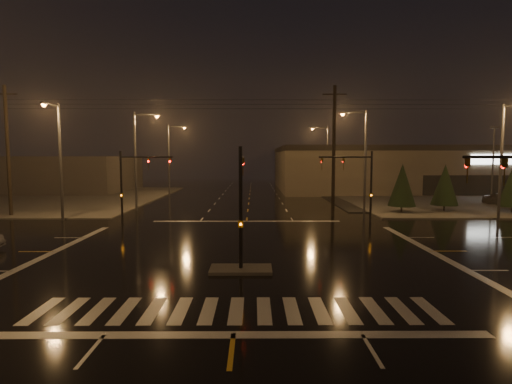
% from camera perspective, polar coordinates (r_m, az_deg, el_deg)
% --- Properties ---
extents(ground, '(140.00, 140.00, 0.00)m').
position_cam_1_polar(ground, '(23.57, -1.85, -8.48)').
color(ground, black).
rests_on(ground, ground).
extents(sidewalk_ne, '(36.00, 36.00, 0.12)m').
position_cam_1_polar(sidewalk_ne, '(60.76, 28.62, -0.74)').
color(sidewalk_ne, '#494741').
rests_on(sidewalk_ne, ground).
extents(sidewalk_nw, '(36.00, 36.00, 0.12)m').
position_cam_1_polar(sidewalk_nw, '(61.39, -30.23, -0.76)').
color(sidewalk_nw, '#494741').
rests_on(sidewalk_nw, ground).
extents(median_island, '(3.00, 1.60, 0.15)m').
position_cam_1_polar(median_island, '(19.68, -2.18, -10.98)').
color(median_island, '#494741').
rests_on(median_island, ground).
extents(crosswalk, '(15.00, 2.60, 0.01)m').
position_cam_1_polar(crosswalk, '(14.97, -2.83, -16.51)').
color(crosswalk, beige).
rests_on(crosswalk, ground).
extents(stop_bar_near, '(16.00, 0.50, 0.01)m').
position_cam_1_polar(stop_bar_near, '(13.13, -3.24, -19.71)').
color(stop_bar_near, beige).
rests_on(stop_bar_near, ground).
extents(stop_bar_far, '(16.00, 0.50, 0.01)m').
position_cam_1_polar(stop_bar_far, '(34.36, -1.35, -4.19)').
color(stop_bar_far, beige).
rests_on(stop_bar_far, ground).
extents(retail_building, '(60.20, 28.30, 7.20)m').
position_cam_1_polar(retail_building, '(77.01, 26.26, 3.26)').
color(retail_building, brown).
rests_on(retail_building, ground).
extents(commercial_block, '(30.00, 18.00, 5.60)m').
position_cam_1_polar(commercial_block, '(74.10, -29.05, 2.29)').
color(commercial_block, '#433D3B').
rests_on(commercial_block, ground).
extents(signal_mast_median, '(0.25, 4.59, 6.00)m').
position_cam_1_polar(signal_mast_median, '(19.93, -2.12, -0.01)').
color(signal_mast_median, black).
rests_on(signal_mast_median, ground).
extents(signal_mast_ne, '(4.84, 1.86, 6.00)m').
position_cam_1_polar(signal_mast_ne, '(34.26, 14.71, 1.99)').
color(signal_mast_ne, black).
rests_on(signal_mast_ne, ground).
extents(signal_mast_nw, '(4.84, 1.86, 6.00)m').
position_cam_1_polar(signal_mast_nw, '(34.61, -17.33, 1.96)').
color(signal_mast_nw, black).
rests_on(signal_mast_nw, ground).
extents(streetlight_1, '(2.77, 0.32, 10.00)m').
position_cam_1_polar(streetlight_1, '(42.59, -16.47, 5.21)').
color(streetlight_1, '#38383A').
rests_on(streetlight_1, ground).
extents(streetlight_2, '(2.77, 0.32, 10.00)m').
position_cam_1_polar(streetlight_2, '(58.13, -12.07, 5.20)').
color(streetlight_2, '#38383A').
rests_on(streetlight_2, ground).
extents(streetlight_3, '(2.77, 0.32, 10.00)m').
position_cam_1_polar(streetlight_3, '(40.32, 14.94, 5.27)').
color(streetlight_3, '#38383A').
rests_on(streetlight_3, ground).
extents(streetlight_4, '(2.77, 0.32, 10.00)m').
position_cam_1_polar(streetlight_4, '(59.85, 9.91, 5.22)').
color(streetlight_4, '#38383A').
rests_on(streetlight_4, ground).
extents(streetlight_5, '(0.32, 2.77, 10.00)m').
position_cam_1_polar(streetlight_5, '(37.94, -26.40, 4.95)').
color(streetlight_5, '#38383A').
rests_on(streetlight_5, ground).
extents(streetlight_6, '(0.32, 2.77, 10.00)m').
position_cam_1_polar(streetlight_6, '(40.24, 31.90, 4.69)').
color(streetlight_6, '#38383A').
rests_on(streetlight_6, ground).
extents(utility_pole_0, '(2.20, 0.32, 12.00)m').
position_cam_1_polar(utility_pole_0, '(43.31, -31.94, 5.09)').
color(utility_pole_0, black).
rests_on(utility_pole_0, ground).
extents(utility_pole_1, '(2.20, 0.32, 12.00)m').
position_cam_1_polar(utility_pole_1, '(37.64, 11.05, 5.88)').
color(utility_pole_1, black).
rests_on(utility_pole_1, ground).
extents(conifer_0, '(2.66, 2.66, 4.86)m').
position_cam_1_polar(conifer_0, '(41.71, 20.15, 0.96)').
color(conifer_0, black).
rests_on(conifer_0, ground).
extents(conifer_1, '(2.62, 2.62, 4.79)m').
position_cam_1_polar(conifer_1, '(44.20, 25.38, 0.95)').
color(conifer_1, black).
rests_on(conifer_1, ground).
extents(car_parked, '(3.48, 4.69, 1.49)m').
position_cam_1_polar(car_parked, '(52.90, 31.88, -0.91)').
color(car_parked, black).
rests_on(car_parked, ground).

